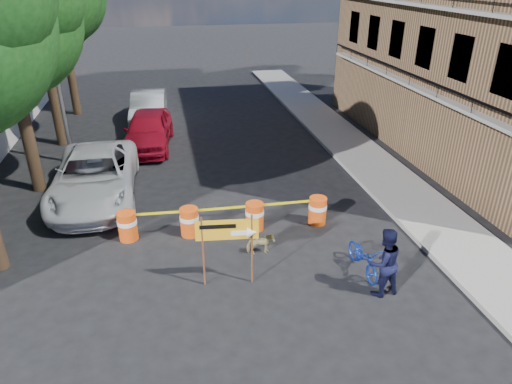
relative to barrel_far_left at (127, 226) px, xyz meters
name	(u,v)px	position (x,y,z in m)	size (l,w,h in m)	color
ground	(258,280)	(3.41, -2.78, -0.47)	(120.00, 120.00, 0.00)	black
sidewalk_east	(377,170)	(9.61, 3.22, -0.40)	(2.40, 40.00, 0.15)	gray
apartment_building	(505,6)	(15.41, 5.22, 5.53)	(8.00, 16.00, 12.00)	#886445
tree_mid_a	(2,17)	(-3.33, 4.22, 5.53)	(5.25, 5.00, 8.68)	#332316
streetlamp	(54,56)	(-2.53, 6.72, 3.90)	(1.25, 0.18, 8.00)	gray
barrel_far_left	(127,226)	(0.00, 0.00, 0.00)	(0.58, 0.58, 0.90)	red
barrel_mid_left	(190,221)	(1.84, -0.12, 0.00)	(0.58, 0.58, 0.90)	red
barrel_mid_right	(255,216)	(3.85, -0.18, 0.00)	(0.58, 0.58, 0.90)	red
barrel_far_right	(318,210)	(5.89, -0.22, 0.00)	(0.58, 0.58, 0.90)	red
detour_sign	(236,234)	(2.84, -2.79, 1.01)	(1.56, 0.35, 2.01)	#592D19
pedestrian	(384,262)	(6.32, -3.91, 0.45)	(0.89, 0.70, 1.84)	black
bicycle	(365,244)	(6.24, -2.97, 0.39)	(0.60, 0.91, 1.72)	#1636B4
dog	(260,244)	(3.73, -1.58, -0.15)	(0.35, 0.77, 0.65)	tan
suv_white	(95,176)	(-1.21, 3.11, 0.36)	(2.76, 5.98, 1.66)	silver
sedan_red	(148,130)	(0.61, 7.99, 0.36)	(1.96, 4.87, 1.66)	#A70D24
sedan_silver	(149,108)	(0.61, 11.75, 0.34)	(1.72, 4.92, 1.62)	#B0B2B7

